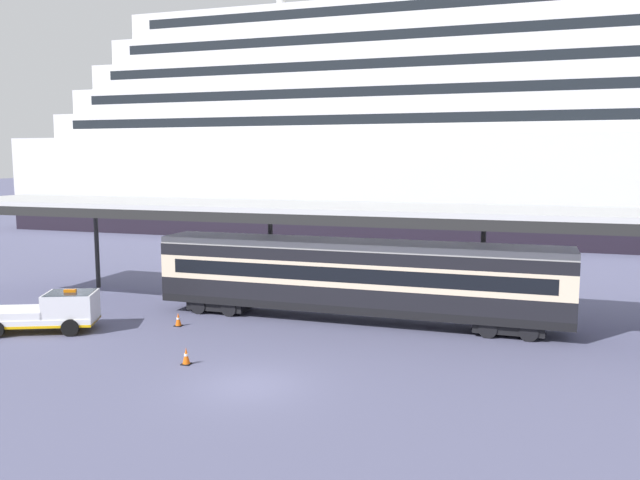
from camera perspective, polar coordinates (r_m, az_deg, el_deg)
ground_plane at (r=24.04m, az=-6.33°, el=-12.75°), size 400.00×400.00×0.00m
cruise_ship at (r=72.45m, az=25.08°, el=8.82°), size 131.18×24.01×33.27m
platform_canopy at (r=32.25m, az=3.47°, el=2.68°), size 47.84×6.17×5.85m
train_carriage at (r=32.32m, az=3.25°, el=-3.28°), size 20.75×2.81×4.11m
service_truck at (r=33.28m, az=-22.88°, el=-5.85°), size 5.57×3.93×2.02m
traffic_cone_near at (r=26.58m, az=-11.86°, el=-10.11°), size 0.36×0.36×0.70m
traffic_cone_mid at (r=32.50m, az=-12.54°, el=-6.94°), size 0.36×0.36×0.68m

